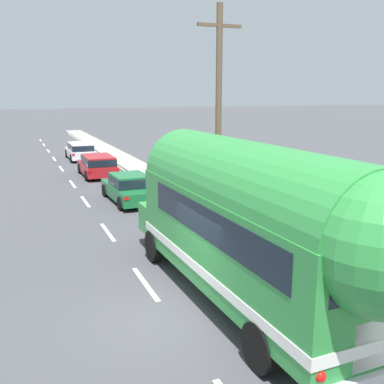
{
  "coord_description": "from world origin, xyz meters",
  "views": [
    {
      "loc": [
        -3.2,
        -9.37,
        5.24
      ],
      "look_at": [
        1.82,
        3.04,
        2.28
      ],
      "focal_mm": 42.15,
      "sensor_mm": 36.0,
      "label": 1
    }
  ],
  "objects_px": {
    "utility_pole": "(218,114)",
    "car_third": "(80,150)",
    "car_second": "(98,164)",
    "painted_bus": "(255,220)",
    "car_lead": "(129,187)"
  },
  "relations": [
    {
      "from": "utility_pole",
      "to": "car_third",
      "type": "bearing_deg",
      "value": 97.02
    },
    {
      "from": "utility_pole",
      "to": "car_second",
      "type": "relative_size",
      "value": 1.97
    },
    {
      "from": "car_second",
      "to": "painted_bus",
      "type": "bearing_deg",
      "value": -89.54
    },
    {
      "from": "car_lead",
      "to": "utility_pole",
      "type": "bearing_deg",
      "value": -64.59
    },
    {
      "from": "painted_bus",
      "to": "car_lead",
      "type": "bearing_deg",
      "value": 89.89
    },
    {
      "from": "utility_pole",
      "to": "car_lead",
      "type": "relative_size",
      "value": 1.88
    },
    {
      "from": "car_third",
      "to": "car_second",
      "type": "bearing_deg",
      "value": -90.48
    },
    {
      "from": "utility_pole",
      "to": "painted_bus",
      "type": "bearing_deg",
      "value": -108.58
    },
    {
      "from": "painted_bus",
      "to": "car_third",
      "type": "distance_m",
      "value": 27.52
    },
    {
      "from": "car_lead",
      "to": "car_second",
      "type": "relative_size",
      "value": 1.05
    },
    {
      "from": "car_lead",
      "to": "car_second",
      "type": "bearing_deg",
      "value": 91.41
    },
    {
      "from": "car_third",
      "to": "car_lead",
      "type": "bearing_deg",
      "value": -89.57
    },
    {
      "from": "utility_pole",
      "to": "car_second",
      "type": "distance_m",
      "value": 13.16
    },
    {
      "from": "car_second",
      "to": "car_third",
      "type": "bearing_deg",
      "value": 89.52
    },
    {
      "from": "painted_bus",
      "to": "car_second",
      "type": "xyz_separation_m",
      "value": [
        -0.16,
        19.55,
        -1.52
      ]
    }
  ]
}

